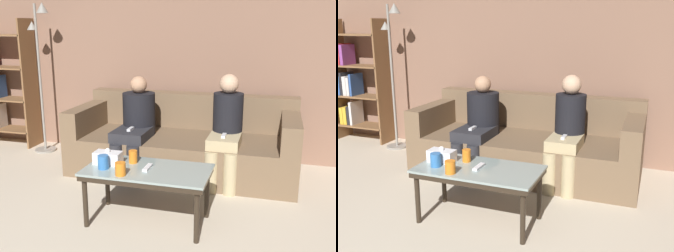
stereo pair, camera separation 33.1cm
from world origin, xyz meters
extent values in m
cube|color=#8C6651|center=(0.00, 3.80, 1.30)|extent=(12.00, 0.06, 2.60)
cube|color=brown|center=(0.00, 3.18, 0.20)|extent=(2.35, 0.97, 0.40)
cube|color=brown|center=(0.00, 3.57, 0.60)|extent=(2.35, 0.20, 0.39)
cube|color=brown|center=(-1.09, 3.18, 0.54)|extent=(0.18, 0.97, 0.28)
cube|color=brown|center=(1.09, 3.18, 0.54)|extent=(0.18, 0.97, 0.28)
cube|color=#8C9E99|center=(0.00, 2.00, 0.44)|extent=(0.98, 0.51, 0.02)
cube|color=#2D2319|center=(0.00, 2.00, 0.42)|extent=(0.96, 0.50, 0.04)
cylinder|color=#2D2319|center=(-0.44, 1.80, 0.20)|extent=(0.04, 0.04, 0.40)
cylinder|color=#2D2319|center=(0.44, 1.80, 0.20)|extent=(0.04, 0.04, 0.40)
cylinder|color=#2D2319|center=(-0.44, 2.21, 0.20)|extent=(0.04, 0.04, 0.40)
cylinder|color=#2D2319|center=(0.44, 2.21, 0.20)|extent=(0.04, 0.04, 0.40)
cylinder|color=orange|center=(-0.15, 1.82, 0.50)|extent=(0.08, 0.08, 0.10)
cylinder|color=orange|center=(-0.16, 2.10, 0.51)|extent=(0.07, 0.07, 0.10)
cylinder|color=#3372BF|center=(-0.33, 1.91, 0.51)|extent=(0.08, 0.08, 0.11)
cube|color=white|center=(-0.34, 2.03, 0.50)|extent=(0.22, 0.12, 0.10)
sphere|color=white|center=(-0.34, 2.03, 0.57)|extent=(0.04, 0.04, 0.04)
cube|color=white|center=(0.00, 2.00, 0.46)|extent=(0.04, 0.15, 0.02)
cube|color=brown|center=(-2.09, 3.57, 0.81)|extent=(0.02, 0.32, 1.62)
cube|color=brown|center=(-2.47, 3.57, 0.20)|extent=(0.76, 0.32, 0.02)
cube|color=silver|center=(-2.60, 3.57, 0.37)|extent=(0.04, 0.24, 0.32)
cube|color=brown|center=(-2.47, 3.57, 0.61)|extent=(0.76, 0.32, 0.02)
cube|color=#33569E|center=(-2.56, 3.57, 0.76)|extent=(0.03, 0.24, 0.29)
cube|color=brown|center=(-2.47, 3.57, 1.01)|extent=(0.76, 0.32, 0.02)
cube|color=brown|center=(-2.47, 3.57, 1.42)|extent=(0.76, 0.32, 0.02)
cylinder|color=gray|center=(-1.84, 3.42, 0.01)|extent=(0.26, 0.26, 0.02)
cylinder|color=gray|center=(-1.84, 3.42, 0.89)|extent=(0.03, 0.03, 1.78)
cone|color=gray|center=(-1.74, 3.42, 1.73)|extent=(0.14, 0.14, 0.12)
cone|color=gray|center=(-1.92, 3.46, 1.53)|extent=(0.12, 0.12, 0.10)
cylinder|color=#28282D|center=(-0.56, 2.69, 0.20)|extent=(0.13, 0.13, 0.40)
cylinder|color=#28282D|center=(-0.38, 2.69, 0.20)|extent=(0.13, 0.13, 0.40)
cube|color=#28282D|center=(-0.47, 2.91, 0.45)|extent=(0.34, 0.44, 0.10)
cylinder|color=black|center=(-0.47, 3.13, 0.62)|extent=(0.34, 0.34, 0.44)
sphere|color=tan|center=(-0.47, 3.13, 0.94)|extent=(0.18, 0.18, 0.18)
cube|color=white|center=(-0.47, 2.87, 0.52)|extent=(0.04, 0.12, 0.02)
cylinder|color=tan|center=(0.38, 2.72, 0.20)|extent=(0.13, 0.13, 0.40)
cylinder|color=tan|center=(0.56, 2.72, 0.20)|extent=(0.13, 0.13, 0.40)
cube|color=tan|center=(0.47, 2.92, 0.45)|extent=(0.30, 0.41, 0.10)
cylinder|color=black|center=(0.47, 3.13, 0.64)|extent=(0.30, 0.30, 0.48)
sphere|color=#DBAD89|center=(0.47, 3.13, 0.98)|extent=(0.19, 0.19, 0.19)
cube|color=white|center=(0.47, 2.88, 0.52)|extent=(0.04, 0.12, 0.02)
camera|label=1|loc=(0.94, -0.73, 1.54)|focal=42.00mm
camera|label=2|loc=(1.25, -0.62, 1.54)|focal=42.00mm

